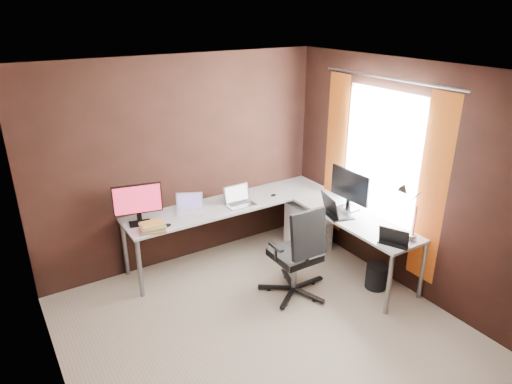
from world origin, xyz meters
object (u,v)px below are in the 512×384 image
(drawer_pedestal, at_px, (308,226))
(book_stack, at_px, (153,227))
(laptop_black_big, at_px, (334,210))
(monitor_left, at_px, (138,202))
(wastebasket, at_px, (376,277))
(laptop_white, at_px, (190,208))
(monitor_right, at_px, (350,187))
(desk_lamp, at_px, (407,206))
(laptop_silver, at_px, (239,200))
(laptop_black_small, at_px, (394,240))
(office_chair, at_px, (296,269))

(drawer_pedestal, relative_size, book_stack, 1.84)
(laptop_black_big, height_order, book_stack, laptop_black_big)
(drawer_pedestal, height_order, book_stack, book_stack)
(monitor_left, relative_size, wastebasket, 1.90)
(laptop_white, distance_m, laptop_black_big, 1.69)
(monitor_right, xyz_separation_m, desk_lamp, (-0.05, -0.88, 0.11))
(monitor_right, bearing_deg, laptop_silver, 50.40)
(book_stack, height_order, desk_lamp, desk_lamp)
(laptop_white, height_order, wastebasket, laptop_white)
(monitor_left, relative_size, laptop_white, 1.39)
(monitor_right, relative_size, wastebasket, 2.15)
(laptop_white, height_order, laptop_black_small, laptop_white)
(laptop_black_big, height_order, office_chair, office_chair)
(laptop_black_big, xyz_separation_m, book_stack, (-1.93, 0.74, -0.01))
(laptop_white, bearing_deg, monitor_right, -4.35)
(laptop_white, bearing_deg, book_stack, -130.77)
(drawer_pedestal, bearing_deg, monitor_right, -75.38)
(laptop_black_big, distance_m, wastebasket, 0.88)
(monitor_left, bearing_deg, laptop_silver, 5.81)
(drawer_pedestal, xyz_separation_m, monitor_left, (-2.09, 0.40, 0.69))
(monitor_right, height_order, laptop_white, monitor_right)
(laptop_white, height_order, office_chair, office_chair)
(laptop_silver, bearing_deg, office_chair, -82.13)
(office_chair, height_order, wastebasket, office_chair)
(monitor_right, bearing_deg, book_stack, 70.87)
(desk_lamp, distance_m, wastebasket, 1.01)
(laptop_silver, xyz_separation_m, desk_lamp, (0.98, -1.70, 0.33))
(office_chair, bearing_deg, laptop_silver, 97.12)
(laptop_white, bearing_deg, monitor_left, -154.98)
(drawer_pedestal, distance_m, laptop_black_big, 0.77)
(monitor_left, bearing_deg, laptop_black_small, -30.21)
(office_chair, bearing_deg, drawer_pedestal, 45.44)
(laptop_silver, xyz_separation_m, laptop_black_small, (0.83, -1.72, -0.00))
(laptop_silver, bearing_deg, drawer_pedestal, -15.39)
(laptop_silver, distance_m, wastebasket, 1.84)
(laptop_white, bearing_deg, laptop_black_small, -26.46)
(laptop_silver, distance_m, laptop_black_small, 1.91)
(book_stack, xyz_separation_m, wastebasket, (2.11, -1.31, -0.63))
(laptop_black_big, bearing_deg, laptop_black_small, -161.64)
(book_stack, bearing_deg, drawer_pedestal, -4.21)
(laptop_black_big, relative_size, desk_lamp, 0.72)
(laptop_black_big, relative_size, book_stack, 1.35)
(laptop_black_big, bearing_deg, book_stack, 83.89)
(book_stack, bearing_deg, monitor_left, 103.65)
(monitor_right, xyz_separation_m, office_chair, (-0.92, -0.22, -0.69))
(laptop_white, relative_size, laptop_black_big, 0.86)
(laptop_silver, bearing_deg, monitor_right, -37.10)
(drawer_pedestal, distance_m, desk_lamp, 1.65)
(monitor_right, relative_size, laptop_silver, 1.72)
(laptop_white, relative_size, wastebasket, 1.37)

